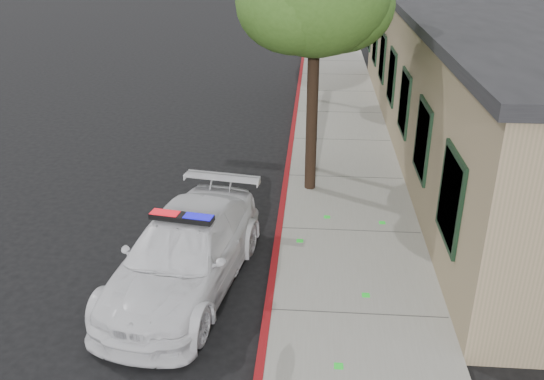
{
  "coord_description": "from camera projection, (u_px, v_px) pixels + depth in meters",
  "views": [
    {
      "loc": [
        0.77,
        -8.11,
        6.18
      ],
      "look_at": [
        -0.1,
        2.93,
        1.1
      ],
      "focal_mm": 37.45,
      "sensor_mm": 36.0,
      "label": 1
    }
  ],
  "objects": [
    {
      "name": "sidewalk",
      "position": [
        348.0,
        233.0,
        12.55
      ],
      "size": [
        3.2,
        60.0,
        0.15
      ],
      "primitive_type": "cube",
      "color": "gray",
      "rests_on": "ground"
    },
    {
      "name": "red_curb",
      "position": [
        279.0,
        230.0,
        12.66
      ],
      "size": [
        0.14,
        60.0,
        0.16
      ],
      "primitive_type": "cube",
      "color": "maroon",
      "rests_on": "ground"
    },
    {
      "name": "clapboard_building",
      "position": [
        516.0,
        81.0,
        16.77
      ],
      "size": [
        7.3,
        20.89,
        4.24
      ],
      "color": "#9B8366",
      "rests_on": "ground"
    },
    {
      "name": "police_car",
      "position": [
        184.0,
        254.0,
        10.54
      ],
      "size": [
        2.74,
        5.12,
        1.53
      ],
      "rotation": [
        0.0,
        0.0,
        -0.16
      ],
      "color": "white",
      "rests_on": "ground"
    },
    {
      "name": "street_tree_mid",
      "position": [
        316.0,
        9.0,
        14.07
      ],
      "size": [
        2.96,
        3.03,
        5.63
      ],
      "rotation": [
        0.0,
        0.0,
        0.24
      ],
      "color": "black",
      "rests_on": "sidewalk"
    },
    {
      "name": "street_tree_far",
      "position": [
        318.0,
        2.0,
        20.62
      ],
      "size": [
        2.64,
        2.64,
        4.87
      ],
      "rotation": [
        0.0,
        0.0,
        0.28
      ],
      "color": "black",
      "rests_on": "sidewalk"
    },
    {
      "name": "ground",
      "position": [
        264.0,
        316.0,
        9.98
      ],
      "size": [
        120.0,
        120.0,
        0.0
      ],
      "primitive_type": "plane",
      "color": "black",
      "rests_on": "ground"
    }
  ]
}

